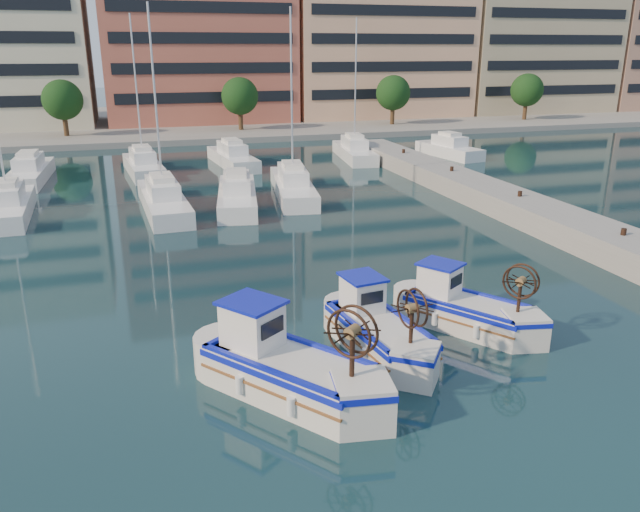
% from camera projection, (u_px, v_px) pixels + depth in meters
% --- Properties ---
extents(ground, '(300.00, 300.00, 0.00)m').
position_uv_depth(ground, '(412.00, 360.00, 19.24)').
color(ground, '#193E43').
rests_on(ground, ground).
extents(quay, '(3.00, 60.00, 1.20)m').
position_uv_depth(quay, '(591.00, 236.00, 29.87)').
color(quay, gray).
rests_on(quay, ground).
extents(waterfront, '(180.00, 40.00, 25.60)m').
position_uv_depth(waterfront, '(263.00, 31.00, 77.33)').
color(waterfront, gray).
rests_on(waterfront, ground).
extents(yacht_marina, '(41.65, 23.51, 11.50)m').
position_uv_depth(yacht_marina, '(200.00, 178.00, 43.41)').
color(yacht_marina, white).
rests_on(yacht_marina, ground).
extents(fishing_boat_a, '(4.56, 5.11, 3.17)m').
position_uv_depth(fishing_boat_a, '(285.00, 366.00, 17.06)').
color(fishing_boat_a, silver).
rests_on(fishing_boat_a, ground).
extents(fishing_boat_b, '(2.37, 4.54, 2.76)m').
position_uv_depth(fishing_boat_b, '(377.00, 328.00, 19.59)').
color(fishing_boat_b, silver).
rests_on(fishing_boat_b, ground).
extents(fishing_boat_c, '(3.76, 4.40, 2.70)m').
position_uv_depth(fishing_boat_c, '(464.00, 307.00, 21.23)').
color(fishing_boat_c, silver).
rests_on(fishing_boat_c, ground).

